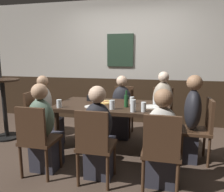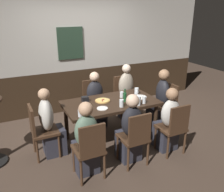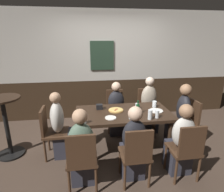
{
  "view_description": "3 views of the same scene",
  "coord_description": "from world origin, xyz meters",
  "views": [
    {
      "loc": [
        0.7,
        -3.01,
        1.44
      ],
      "look_at": [
        -0.03,
        0.12,
        0.84
      ],
      "focal_mm": 34.75,
      "sensor_mm": 36.0,
      "label": 1
    },
    {
      "loc": [
        -1.68,
        -3.52,
        2.28
      ],
      "look_at": [
        -0.01,
        -0.07,
        0.87
      ],
      "focal_mm": 38.67,
      "sensor_mm": 36.0,
      "label": 2
    },
    {
      "loc": [
        -0.64,
        -2.94,
        1.97
      ],
      "look_at": [
        -0.18,
        0.09,
        1.01
      ],
      "focal_mm": 30.02,
      "sensor_mm": 36.0,
      "label": 3
    }
  ],
  "objects": [
    {
      "name": "ground_plane",
      "position": [
        0.0,
        0.0,
        0.0
      ],
      "size": [
        12.0,
        12.0,
        0.0
      ],
      "primitive_type": "plane",
      "color": "#423328"
    },
    {
      "name": "wall_back",
      "position": [
        -0.0,
        1.65,
        1.3
      ],
      "size": [
        6.4,
        0.13,
        2.6
      ],
      "color": "#332316",
      "rests_on": "ground_plane"
    },
    {
      "name": "dining_table",
      "position": [
        0.0,
        0.0,
        0.66
      ],
      "size": [
        1.63,
        0.88,
        0.74
      ],
      "color": "black",
      "rests_on": "ground_plane"
    },
    {
      "name": "chair_mid_far",
      "position": [
        0.0,
        0.86,
        0.5
      ],
      "size": [
        0.4,
        0.4,
        0.88
      ],
      "color": "#422B1C",
      "rests_on": "ground_plane"
    },
    {
      "name": "chair_left_near",
      "position": [
        -0.72,
        -0.86,
        0.5
      ],
      "size": [
        0.4,
        0.4,
        0.88
      ],
      "color": "#422B1C",
      "rests_on": "ground_plane"
    },
    {
      "name": "chair_right_far",
      "position": [
        0.72,
        0.86,
        0.5
      ],
      "size": [
        0.4,
        0.4,
        0.88
      ],
      "color": "#422B1C",
      "rests_on": "ground_plane"
    },
    {
      "name": "chair_mid_near",
      "position": [
        0.0,
        -0.86,
        0.5
      ],
      "size": [
        0.4,
        0.4,
        0.88
      ],
      "color": "#422B1C",
      "rests_on": "ground_plane"
    },
    {
      "name": "chair_head_west",
      "position": [
        -1.23,
        0.0,
        0.5
      ],
      "size": [
        0.4,
        0.4,
        0.88
      ],
      "color": "#422B1C",
      "rests_on": "ground_plane"
    },
    {
      "name": "chair_head_east",
      "position": [
        1.23,
        0.0,
        0.5
      ],
      "size": [
        0.4,
        0.4,
        0.88
      ],
      "color": "#422B1C",
      "rests_on": "ground_plane"
    },
    {
      "name": "chair_right_near",
      "position": [
        0.72,
        -0.86,
        0.5
      ],
      "size": [
        0.4,
        0.4,
        0.88
      ],
      "color": "#422B1C",
      "rests_on": "ground_plane"
    },
    {
      "name": "person_mid_far",
      "position": [
        -0.0,
        0.69,
        0.46
      ],
      "size": [
        0.34,
        0.37,
        1.1
      ],
      "color": "#2D2D38",
      "rests_on": "ground_plane"
    },
    {
      "name": "person_left_near",
      "position": [
        -0.72,
        -0.69,
        0.47
      ],
      "size": [
        0.34,
        0.37,
        1.12
      ],
      "color": "#2D2D38",
      "rests_on": "ground_plane"
    },
    {
      "name": "person_right_far",
      "position": [
        0.72,
        0.69,
        0.5
      ],
      "size": [
        0.34,
        0.37,
        1.18
      ],
      "color": "#2D2D38",
      "rests_on": "ground_plane"
    },
    {
      "name": "person_mid_near",
      "position": [
        0.0,
        -0.69,
        0.47
      ],
      "size": [
        0.34,
        0.37,
        1.12
      ],
      "color": "#2D2D38",
      "rests_on": "ground_plane"
    },
    {
      "name": "person_head_west",
      "position": [
        -1.07,
        0.0,
        0.48
      ],
      "size": [
        0.37,
        0.34,
        1.14
      ],
      "color": "#2D2D38",
      "rests_on": "ground_plane"
    },
    {
      "name": "person_head_east",
      "position": [
        1.07,
        0.0,
        0.51
      ],
      "size": [
        0.37,
        0.34,
        1.2
      ],
      "color": "#2D2D38",
      "rests_on": "ground_plane"
    },
    {
      "name": "person_right_near",
      "position": [
        0.72,
        -0.69,
        0.47
      ],
      "size": [
        0.34,
        0.37,
        1.11
      ],
      "color": "#2D2D38",
      "rests_on": "ground_plane"
    },
    {
      "name": "pizza",
      "position": [
        -0.12,
        0.08,
        0.75
      ],
      "size": [
        0.26,
        0.26,
        0.03
      ],
      "color": "tan",
      "rests_on": "dining_table"
    },
    {
      "name": "highball_clear",
      "position": [
        -0.67,
        -0.35,
        0.79
      ],
      "size": [
        0.07,
        0.07,
        0.11
      ],
      "color": "silver",
      "rests_on": "dining_table"
    },
    {
      "name": "pint_glass_amber",
      "position": [
        0.48,
        -0.31,
        0.79
      ],
      "size": [
        0.06,
        0.06,
        0.12
      ],
      "color": "silver",
      "rests_on": "dining_table"
    },
    {
      "name": "pint_glass_pale",
      "position": [
        0.62,
        0.15,
        0.79
      ],
      "size": [
        0.08,
        0.08,
        0.12
      ],
      "color": "silver",
      "rests_on": "dining_table"
    },
    {
      "name": "beer_glass_tall",
      "position": [
        0.27,
        0.11,
        0.79
      ],
      "size": [
        0.07,
        0.07,
        0.11
      ],
      "color": "silver",
      "rests_on": "dining_table"
    },
    {
      "name": "tumbler_water",
      "position": [
        0.35,
        -0.35,
        0.81
      ],
      "size": [
        0.07,
        0.07,
        0.16
      ],
      "color": "silver",
      "rests_on": "dining_table"
    },
    {
      "name": "pint_glass_stout",
      "position": [
        0.06,
        -0.28,
        0.8
      ],
      "size": [
        0.07,
        0.07,
        0.13
      ],
      "color": "silver",
      "rests_on": "dining_table"
    },
    {
      "name": "beer_bottle_green",
      "position": [
        0.22,
        -0.1,
        0.83
      ],
      "size": [
        0.06,
        0.06,
        0.23
      ],
      "color": "#194723",
      "rests_on": "dining_table"
    },
    {
      "name": "plate_white_large",
      "position": [
        0.58,
        -0.04,
        0.75
      ],
      "size": [
        0.24,
        0.24,
        0.01
      ],
      "primitive_type": "cylinder",
      "color": "white",
      "rests_on": "dining_table"
    },
    {
      "name": "plate_white_small",
      "position": [
        -0.25,
        -0.22,
        0.75
      ],
      "size": [
        0.18,
        0.18,
        0.01
      ],
      "primitive_type": "cylinder",
      "color": "white",
      "rests_on": "dining_table"
    },
    {
      "name": "condiment_caddy",
      "position": [
        -0.4,
        0.2,
        0.79
      ],
      "size": [
        0.11,
        0.09,
        0.09
      ],
      "primitive_type": "cube",
      "color": "black",
      "rests_on": "dining_table"
    }
  ]
}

